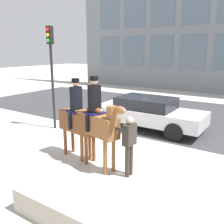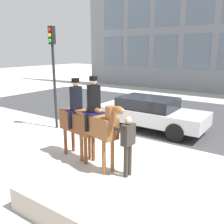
# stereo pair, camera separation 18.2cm
# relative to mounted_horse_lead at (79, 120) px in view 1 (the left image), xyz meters

# --- Properties ---
(ground_plane) EXTENTS (80.00, 80.00, 0.00)m
(ground_plane) POSITION_rel_mounted_horse_lead_xyz_m (0.35, 2.25, -1.27)
(ground_plane) COLOR beige
(road_surface) EXTENTS (24.40, 8.50, 0.01)m
(road_surface) POSITION_rel_mounted_horse_lead_xyz_m (0.35, 7.00, -1.27)
(road_surface) COLOR #38383A
(road_surface) RESTS_ON ground_plane
(mounted_horse_lead) EXTENTS (1.85, 0.69, 2.54)m
(mounted_horse_lead) POSITION_rel_mounted_horse_lead_xyz_m (0.00, 0.00, 0.00)
(mounted_horse_lead) COLOR brown
(mounted_horse_lead) RESTS_ON ground_plane
(mounted_horse_companion) EXTENTS (1.98, 0.83, 2.67)m
(mounted_horse_companion) POSITION_rel_mounted_horse_lead_xyz_m (0.85, -0.18, 0.11)
(mounted_horse_companion) COLOR brown
(mounted_horse_companion) RESTS_ON ground_plane
(pedestrian_bystander) EXTENTS (0.85, 0.43, 1.69)m
(pedestrian_bystander) POSITION_rel_mounted_horse_lead_xyz_m (1.88, -0.17, -0.27)
(pedestrian_bystander) COLOR #332D28
(pedestrian_bystander) RESTS_ON ground_plane
(street_car_near_lane) EXTENTS (4.76, 1.91, 1.40)m
(street_car_near_lane) POSITION_rel_mounted_horse_lead_xyz_m (0.49, 3.95, -0.51)
(street_car_near_lane) COLOR #B7B7BC
(street_car_near_lane) RESTS_ON ground_plane
(traffic_light) EXTENTS (0.24, 0.29, 4.32)m
(traffic_light) POSITION_rel_mounted_horse_lead_xyz_m (-2.98, 1.78, 1.61)
(traffic_light) COLOR black
(traffic_light) RESTS_ON ground_plane
(planter_ledge) EXTENTS (2.87, 0.56, 0.53)m
(planter_ledge) POSITION_rel_mounted_horse_lead_xyz_m (2.07, -2.62, -1.00)
(planter_ledge) COLOR #ADA393
(planter_ledge) RESTS_ON ground_plane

